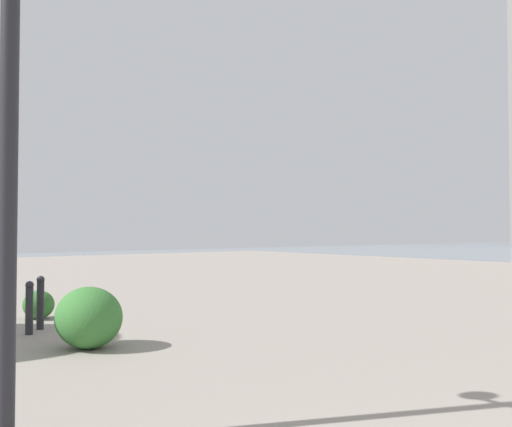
# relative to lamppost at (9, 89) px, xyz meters

# --- Properties ---
(lamppost) EXTENTS (0.98, 0.28, 4.12)m
(lamppost) POSITION_rel_lamppost_xyz_m (0.00, 0.00, 0.00)
(lamppost) COLOR #232328
(lamppost) RESTS_ON ground
(bollard_near) EXTENTS (0.13, 0.13, 0.85)m
(bollard_near) POSITION_rel_lamppost_xyz_m (4.76, -1.62, -2.29)
(bollard_near) COLOR #232328
(bollard_near) RESTS_ON ground
(bollard_mid) EXTENTS (0.13, 0.13, 0.89)m
(bollard_mid) POSITION_rel_lamppost_xyz_m (5.13, -1.91, -2.27)
(bollard_mid) COLOR #232328
(bollard_mid) RESTS_ON ground
(shrub_round) EXTENTS (0.62, 0.56, 0.53)m
(shrub_round) POSITION_rel_lamppost_xyz_m (6.28, -2.24, -2.47)
(shrub_round) COLOR #2D6628
(shrub_round) RESTS_ON ground
(shrub_wide) EXTENTS (1.01, 0.91, 0.86)m
(shrub_wide) POSITION_rel_lamppost_xyz_m (3.14, -1.94, -2.30)
(shrub_wide) COLOR #387533
(shrub_wide) RESTS_ON ground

